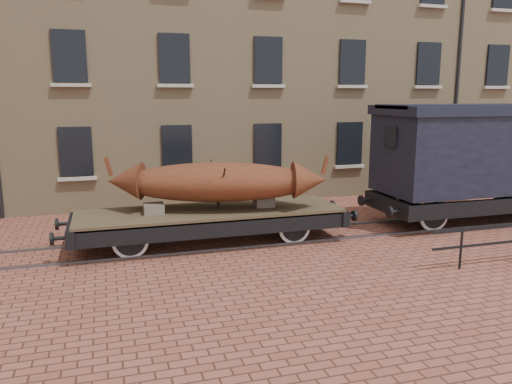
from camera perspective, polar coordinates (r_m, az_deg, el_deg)
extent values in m
plane|color=brown|center=(14.82, 3.64, -5.11)|extent=(90.00, 90.00, 0.00)
cube|color=tan|center=(24.84, 2.18, 17.67)|extent=(40.00, 10.00, 14.00)
cube|color=black|center=(18.41, -19.89, 4.39)|extent=(1.10, 0.12, 1.70)
cube|color=#B4AEA1|center=(18.48, -19.71, 1.45)|extent=(1.30, 0.18, 0.12)
cube|color=black|center=(18.56, -9.02, 4.96)|extent=(1.10, 0.12, 1.70)
cube|color=#B4AEA1|center=(18.62, -8.90, 2.03)|extent=(1.30, 0.18, 0.12)
cube|color=black|center=(19.35, 1.34, 5.33)|extent=(1.10, 0.12, 1.70)
cube|color=#B4AEA1|center=(19.41, 1.39, 2.52)|extent=(1.30, 0.18, 0.12)
cube|color=black|center=(20.71, 10.62, 5.52)|extent=(1.10, 0.12, 1.70)
cube|color=#B4AEA1|center=(20.76, 10.61, 2.89)|extent=(1.30, 0.18, 0.12)
cube|color=black|center=(22.53, 18.59, 5.56)|extent=(1.10, 0.12, 1.70)
cube|color=#B4AEA1|center=(22.59, 18.53, 3.15)|extent=(1.30, 0.18, 0.12)
cube|color=black|center=(24.72, 25.25, 5.52)|extent=(1.10, 0.12, 1.70)
cube|color=#B4AEA1|center=(24.77, 25.17, 3.32)|extent=(1.30, 0.18, 0.12)
cube|color=black|center=(18.36, -20.56, 14.35)|extent=(1.10, 0.12, 1.70)
cube|color=#B4AEA1|center=(18.26, -20.37, 11.40)|extent=(1.30, 0.18, 0.12)
cube|color=black|center=(18.51, -9.32, 14.86)|extent=(1.10, 0.12, 1.70)
cube|color=#B4AEA1|center=(18.41, -9.20, 11.92)|extent=(1.30, 0.18, 0.12)
cube|color=black|center=(19.30, 1.39, 14.83)|extent=(1.10, 0.12, 1.70)
cube|color=#B4AEA1|center=(19.20, 1.43, 12.01)|extent=(1.30, 0.18, 0.12)
cube|color=black|center=(20.66, 10.95, 14.38)|extent=(1.10, 0.12, 1.70)
cube|color=#B4AEA1|center=(20.57, 10.93, 11.75)|extent=(1.30, 0.18, 0.12)
cube|color=black|center=(22.49, 19.10, 13.70)|extent=(1.10, 0.12, 1.70)
cube|color=#B4AEA1|center=(22.41, 19.03, 11.28)|extent=(1.30, 0.18, 0.12)
cube|color=black|center=(24.68, 25.87, 12.92)|extent=(1.10, 0.12, 1.70)
cube|color=#B4AEA1|center=(24.61, 25.78, 10.72)|extent=(1.30, 0.18, 0.12)
cube|color=#B4AEA1|center=(20.87, 11.27, 20.56)|extent=(1.30, 0.18, 0.12)
cube|color=#B4AEA1|center=(22.68, 19.57, 19.37)|extent=(1.30, 0.18, 0.12)
cube|color=#B4AEA1|center=(24.86, 26.42, 18.09)|extent=(1.30, 0.18, 0.12)
cylinder|color=black|center=(23.53, 22.47, 17.25)|extent=(0.14, 0.14, 14.00)
cube|color=#59595E|center=(14.17, 4.66, -5.76)|extent=(30.00, 0.08, 0.06)
cube|color=#59595E|center=(15.47, 2.70, -4.30)|extent=(30.00, 0.08, 0.06)
cylinder|color=black|center=(12.97, 22.38, -6.01)|extent=(0.06, 0.06, 1.00)
cube|color=brown|center=(13.97, -5.22, -2.26)|extent=(7.29, 2.14, 0.12)
cube|color=black|center=(13.09, -4.32, -4.21)|extent=(7.29, 0.16, 0.44)
cube|color=black|center=(14.97, -5.98, -2.30)|extent=(7.29, 0.16, 0.44)
cube|color=black|center=(13.79, -20.24, -4.09)|extent=(0.21, 2.24, 0.44)
cylinder|color=black|center=(13.11, -21.60, -4.95)|extent=(0.34, 0.10, 0.10)
cylinder|color=black|center=(13.13, -22.32, -4.98)|extent=(0.08, 0.31, 0.31)
cylinder|color=black|center=(14.52, -21.16, -3.42)|extent=(0.34, 0.10, 0.10)
cylinder|color=black|center=(14.53, -21.81, -3.45)|extent=(0.08, 0.31, 0.31)
cube|color=black|center=(15.16, 8.42, -2.19)|extent=(0.21, 2.24, 0.44)
cylinder|color=black|center=(14.65, 10.60, -2.73)|extent=(0.34, 0.10, 0.10)
cylinder|color=black|center=(14.72, 11.17, -2.68)|extent=(0.08, 0.31, 0.31)
cylinder|color=black|center=(15.92, 8.19, -1.55)|extent=(0.34, 0.10, 0.10)
cylinder|color=black|center=(15.99, 8.73, -1.51)|extent=(0.08, 0.31, 0.31)
cylinder|color=black|center=(13.82, -14.33, -4.63)|extent=(0.10, 1.85, 0.10)
cylinder|color=silver|center=(13.13, -14.17, -5.45)|extent=(0.93, 0.07, 0.93)
cylinder|color=black|center=(13.13, -14.17, -5.45)|extent=(0.77, 0.10, 0.77)
cube|color=black|center=(12.96, -14.19, -4.60)|extent=(0.87, 0.08, 0.10)
cylinder|color=silver|center=(14.52, -14.47, -3.89)|extent=(0.93, 0.07, 0.93)
cylinder|color=black|center=(14.52, -14.47, -3.89)|extent=(0.77, 0.10, 0.77)
cube|color=black|center=(14.58, -14.53, -2.88)|extent=(0.87, 0.08, 0.10)
cylinder|color=black|center=(14.68, 3.40, -3.39)|extent=(0.10, 1.85, 0.10)
cylinder|color=silver|center=(14.03, 4.42, -4.08)|extent=(0.93, 0.07, 0.93)
cylinder|color=black|center=(14.03, 4.42, -4.08)|extent=(0.77, 0.10, 0.77)
cube|color=black|center=(13.86, 4.61, -3.27)|extent=(0.87, 0.08, 0.10)
cylinder|color=silver|center=(15.33, 2.47, -2.75)|extent=(0.93, 0.07, 0.93)
cylinder|color=black|center=(15.33, 2.47, -2.75)|extent=(0.77, 0.10, 0.77)
cube|color=black|center=(15.39, 2.33, -1.81)|extent=(0.87, 0.08, 0.10)
cube|color=black|center=(14.06, -5.19, -3.77)|extent=(3.89, 0.06, 0.06)
cube|color=#635A4C|center=(13.71, -11.62, -1.87)|extent=(0.53, 0.49, 0.27)
cube|color=#635A4C|center=(14.31, 0.87, -1.10)|extent=(0.53, 0.49, 0.27)
ellipsoid|color=maroon|center=(13.85, -4.38, 1.14)|extent=(5.65, 2.98, 1.08)
cone|color=maroon|center=(14.17, -14.78, 1.22)|extent=(1.16, 1.23, 1.02)
cube|color=maroon|center=(14.21, -16.51, 2.79)|extent=(0.24, 0.16, 0.52)
cone|color=maroon|center=(13.98, 6.16, 1.40)|extent=(1.16, 1.23, 1.02)
cube|color=maroon|center=(13.99, 7.90, 3.02)|extent=(0.24, 0.16, 0.52)
cylinder|color=#2C211A|center=(13.45, -3.96, 0.29)|extent=(0.05, 0.92, 1.31)
cylinder|color=#2C211A|center=(14.29, -4.75, 0.91)|extent=(0.05, 0.92, 1.31)
cube|color=black|center=(17.10, 26.07, -1.49)|extent=(6.37, 0.17, 0.48)
cube|color=black|center=(18.84, 21.28, -0.05)|extent=(6.37, 0.17, 0.48)
cube|color=black|center=(16.09, 14.87, -1.45)|extent=(0.23, 2.55, 0.48)
cylinder|color=black|center=(15.14, 15.01, -2.23)|extent=(0.08, 0.34, 0.34)
cylinder|color=black|center=(16.57, 11.93, -0.96)|extent=(0.08, 0.34, 0.34)
cylinder|color=black|center=(16.77, 18.23, -1.95)|extent=(0.11, 2.02, 0.11)
cylinder|color=silver|center=(16.21, 19.68, -2.49)|extent=(1.02, 0.07, 1.02)
cylinder|color=black|center=(16.21, 19.68, -2.49)|extent=(0.84, 0.11, 0.84)
cylinder|color=silver|center=(17.35, 16.88, -1.46)|extent=(1.02, 0.07, 1.02)
cylinder|color=black|center=(17.35, 16.88, -1.46)|extent=(0.84, 0.11, 0.84)
cylinder|color=silver|center=(19.86, 26.62, -0.63)|extent=(1.02, 0.07, 1.02)
cylinder|color=black|center=(19.86, 26.62, -0.63)|extent=(0.84, 0.11, 0.84)
cube|color=black|center=(17.73, 23.94, 4.14)|extent=(6.37, 2.55, 2.44)
cube|color=black|center=(17.64, 24.29, 8.56)|extent=(6.56, 2.70, 0.30)
cube|color=black|center=(17.64, 24.32, 8.94)|extent=(6.56, 1.81, 0.13)
cube|color=black|center=(15.77, 15.19, 6.10)|extent=(0.08, 0.64, 0.64)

